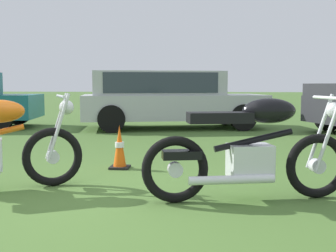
% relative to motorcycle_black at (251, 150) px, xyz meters
% --- Properties ---
extents(ground_plane, '(120.00, 120.00, 0.00)m').
position_rel_motorcycle_black_xyz_m(ground_plane, '(-1.45, -0.35, -0.49)').
color(ground_plane, '#476B2D').
extents(motorcycle_black, '(2.00, 0.83, 1.02)m').
position_rel_motorcycle_black_xyz_m(motorcycle_black, '(0.00, 0.00, 0.00)').
color(motorcycle_black, black).
rests_on(motorcycle_black, ground).
extents(car_silver, '(4.82, 2.80, 1.43)m').
position_rel_motorcycle_black_xyz_m(car_silver, '(-1.57, 6.69, 0.35)').
color(car_silver, '#B2B5BA').
rests_on(car_silver, ground).
extents(traffic_cone, '(0.25, 0.25, 0.58)m').
position_rel_motorcycle_black_xyz_m(traffic_cone, '(-1.59, 1.41, -0.22)').
color(traffic_cone, '#EA590F').
rests_on(traffic_cone, ground).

